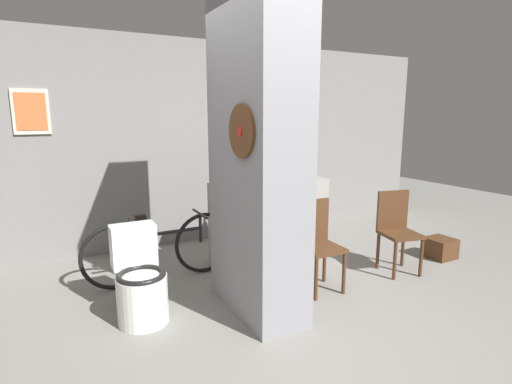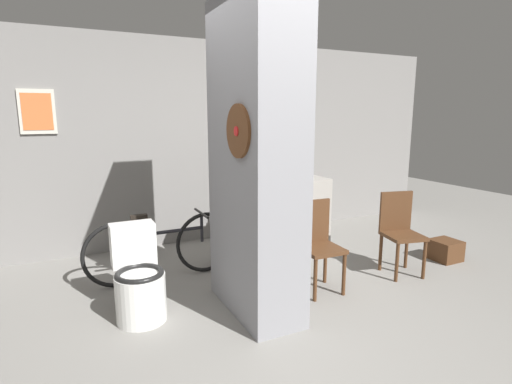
# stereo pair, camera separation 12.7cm
# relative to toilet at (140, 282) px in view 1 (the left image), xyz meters

# --- Properties ---
(ground_plane) EXTENTS (14.00, 14.00, 0.00)m
(ground_plane) POSITION_rel_toilet_xyz_m (0.91, -0.80, -0.31)
(ground_plane) COLOR gray
(wall_back) EXTENTS (8.00, 0.09, 2.60)m
(wall_back) POSITION_rel_toilet_xyz_m (0.91, 1.83, 0.99)
(wall_back) COLOR gray
(wall_back) RESTS_ON ground_plane
(pillar_center) EXTENTS (0.49, 1.02, 2.60)m
(pillar_center) POSITION_rel_toilet_xyz_m (0.94, -0.29, 0.99)
(pillar_center) COLOR gray
(pillar_center) RESTS_ON ground_plane
(counter_shelf) EXTENTS (1.38, 0.44, 0.92)m
(counter_shelf) POSITION_rel_toilet_xyz_m (1.68, 0.79, 0.14)
(counter_shelf) COLOR gray
(counter_shelf) RESTS_ON ground_plane
(toilet) EXTENTS (0.41, 0.57, 0.76)m
(toilet) POSITION_rel_toilet_xyz_m (0.00, 0.00, 0.00)
(toilet) COLOR white
(toilet) RESTS_ON ground_plane
(chair_near_pillar) EXTENTS (0.38, 0.38, 0.86)m
(chair_near_pillar) POSITION_rel_toilet_xyz_m (1.64, -0.20, 0.16)
(chair_near_pillar) COLOR #4C2D19
(chair_near_pillar) RESTS_ON ground_plane
(chair_by_doorway) EXTENTS (0.44, 0.44, 0.86)m
(chair_by_doorway) POSITION_rel_toilet_xyz_m (2.67, -0.23, 0.16)
(chair_by_doorway) COLOR #4C2D19
(chair_by_doorway) RESTS_ON ground_plane
(bicycle) EXTENTS (1.57, 0.42, 0.71)m
(bicycle) POSITION_rel_toilet_xyz_m (0.37, 0.68, 0.03)
(bicycle) COLOR black
(bicycle) RESTS_ON ground_plane
(bottle_tall) EXTENTS (0.07, 0.07, 0.34)m
(bottle_tall) POSITION_rel_toilet_xyz_m (1.65, 0.80, 0.73)
(bottle_tall) COLOR #19598C
(bottle_tall) RESTS_ON counter_shelf
(bottle_short) EXTENTS (0.08, 0.08, 0.25)m
(bottle_short) POSITION_rel_toilet_xyz_m (1.77, 0.74, 0.69)
(bottle_short) COLOR olive
(bottle_short) RESTS_ON counter_shelf
(floor_crate) EXTENTS (0.30, 0.30, 0.24)m
(floor_crate) POSITION_rel_toilet_xyz_m (3.44, -0.21, -0.20)
(floor_crate) COLOR #4C2D19
(floor_crate) RESTS_ON ground_plane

